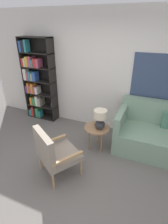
# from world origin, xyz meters

# --- Properties ---
(ground_plane) EXTENTS (14.00, 14.00, 0.00)m
(ground_plane) POSITION_xyz_m (0.00, 0.00, 0.00)
(ground_plane) COLOR #66605B
(wall_back) EXTENTS (6.40, 0.08, 2.70)m
(wall_back) POSITION_xyz_m (0.07, 2.03, 1.35)
(wall_back) COLOR silver
(wall_back) RESTS_ON ground_plane
(bookshelf) EXTENTS (0.84, 0.30, 2.10)m
(bookshelf) POSITION_xyz_m (-1.77, 1.84, 1.00)
(bookshelf) COLOR black
(bookshelf) RESTS_ON ground_plane
(armchair) EXTENTS (0.84, 0.84, 0.91)m
(armchair) POSITION_xyz_m (-0.27, 0.14, 0.51)
(armchair) COLOR tan
(armchair) RESTS_ON ground_plane
(couch) EXTENTS (2.02, 0.95, 0.97)m
(couch) POSITION_xyz_m (1.52, 1.54, 0.35)
(couch) COLOR gray
(couch) RESTS_ON ground_plane
(side_table) EXTENTS (0.51, 0.51, 0.53)m
(side_table) POSITION_xyz_m (0.17, 1.08, 0.47)
(side_table) COLOR #99704C
(side_table) RESTS_ON ground_plane
(table_lamp) EXTENTS (0.26, 0.26, 0.40)m
(table_lamp) POSITION_xyz_m (0.23, 1.06, 0.76)
(table_lamp) COLOR #2D2D33
(table_lamp) RESTS_ON side_table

